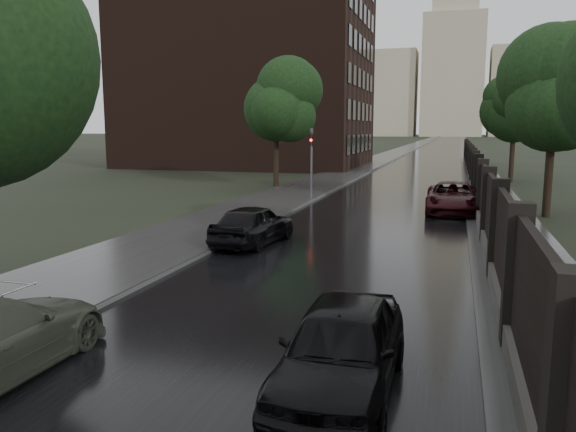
# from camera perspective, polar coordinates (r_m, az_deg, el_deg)

# --- Properties ---
(road) EXTENTS (8.00, 420.00, 0.02)m
(road) POSITION_cam_1_polar(r_m,az_deg,el_deg) (195.65, 15.75, 7.37)
(road) COLOR black
(road) RESTS_ON ground
(sidewalk_left) EXTENTS (4.00, 420.00, 0.16)m
(sidewalk_left) POSITION_cam_1_polar(r_m,az_deg,el_deg) (195.84, 13.99, 7.46)
(sidewalk_left) COLOR #2D2D2D
(sidewalk_left) RESTS_ON ground
(verge_right) EXTENTS (3.00, 420.00, 0.08)m
(verge_right) POSITION_cam_1_polar(r_m,az_deg,el_deg) (195.63, 17.38, 7.31)
(verge_right) COLOR #2D2D2D
(verge_right) RESTS_ON ground
(fence_right) EXTENTS (0.45, 75.72, 2.70)m
(fence_right) POSITION_cam_1_polar(r_m,az_deg,el_deg) (37.72, 18.36, 3.90)
(fence_right) COLOR #383533
(fence_right) RESTS_ON ground
(tree_left_far) EXTENTS (4.25, 4.25, 7.39)m
(tree_left_far) POSITION_cam_1_polar(r_m,az_deg,el_deg) (37.40, -1.24, 10.79)
(tree_left_far) COLOR black
(tree_left_far) RESTS_ON ground
(tree_right_b) EXTENTS (4.08, 4.08, 7.01)m
(tree_right_b) POSITION_cam_1_polar(r_m,az_deg,el_deg) (27.89, 25.37, 10.01)
(tree_right_b) COLOR black
(tree_right_b) RESTS_ON ground
(tree_right_c) EXTENTS (4.08, 4.08, 7.01)m
(tree_right_c) POSITION_cam_1_polar(r_m,az_deg,el_deg) (45.77, 22.01, 9.44)
(tree_right_c) COLOR black
(tree_right_c) RESTS_ON ground
(traffic_light) EXTENTS (0.16, 0.32, 4.00)m
(traffic_light) POSITION_cam_1_polar(r_m,az_deg,el_deg) (31.58, 2.41, 5.98)
(traffic_light) COLOR #59595E
(traffic_light) RESTS_ON ground
(brick_building) EXTENTS (24.00, 18.00, 20.00)m
(brick_building) POSITION_cam_1_polar(r_m,az_deg,el_deg) (61.74, -3.91, 14.44)
(brick_building) COLOR black
(brick_building) RESTS_ON ground
(stalinist_tower) EXTENTS (92.00, 30.00, 159.00)m
(stalinist_tower) POSITION_cam_1_polar(r_m,az_deg,el_deg) (307.53, 16.46, 14.94)
(stalinist_tower) COLOR tan
(stalinist_tower) RESTS_ON ground
(hatchback_left) EXTENTS (2.09, 4.31, 1.42)m
(hatchback_left) POSITION_cam_1_polar(r_m,az_deg,el_deg) (19.42, -3.56, -0.85)
(hatchback_left) COLOR black
(hatchback_left) RESTS_ON ground
(car_right_near) EXTENTS (1.69, 4.17, 1.42)m
(car_right_near) POSITION_cam_1_polar(r_m,az_deg,el_deg) (8.72, 5.45, -13.21)
(car_right_near) COLOR black
(car_right_near) RESTS_ON ground
(car_right_far) EXTENTS (2.56, 5.35, 1.47)m
(car_right_far) POSITION_cam_1_polar(r_m,az_deg,el_deg) (27.77, 16.41, 1.79)
(car_right_far) COLOR black
(car_right_far) RESTS_ON ground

